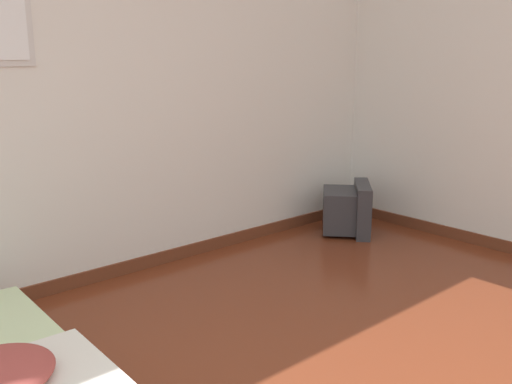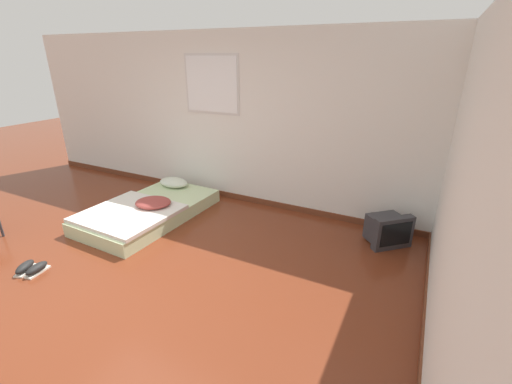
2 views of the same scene
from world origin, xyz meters
TOP-DOWN VIEW (x-y plane):
  - wall_back at (-0.00, 2.77)m, footprint 8.40×0.08m
  - crt_tv at (2.49, 2.34)m, footprint 0.60×0.59m

SIDE VIEW (x-z plane):
  - crt_tv at x=2.49m, z-range -0.01..0.41m
  - wall_back at x=0.00m, z-range -0.01..2.59m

